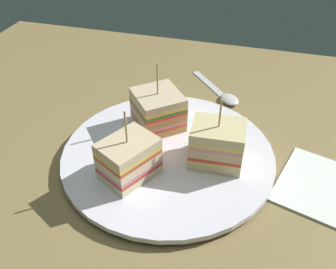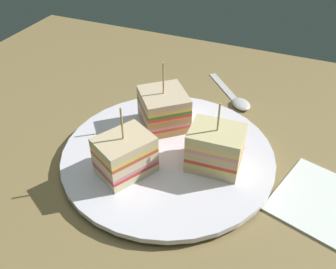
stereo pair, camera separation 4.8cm
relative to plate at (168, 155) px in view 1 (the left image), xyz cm
name	(u,v)px [view 1 (the left image)]	position (x,y,z in cm)	size (l,w,h in cm)	color
ground_plane	(168,164)	(0.00, 0.00, -1.72)	(98.50, 79.12, 1.80)	olive
plate	(168,155)	(0.00, 0.00, 0.00)	(28.66, 28.66, 1.35)	white
sandwich_wedge_0	(217,144)	(-6.42, -0.06, 3.33)	(6.99, 5.67, 9.50)	beige
sandwich_wedge_1	(158,110)	(3.06, -5.66, 3.18)	(9.06, 9.11, 10.07)	beige
sandwich_wedge_2	(129,159)	(3.43, 5.44, 3.16)	(7.63, 8.27, 9.65)	beige
spoon	(225,96)	(-5.02, -17.90, -0.40)	(10.43, 11.44, 1.00)	silver
napkin	(326,186)	(-20.56, -0.19, -0.57)	(11.16, 11.54, 0.50)	white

